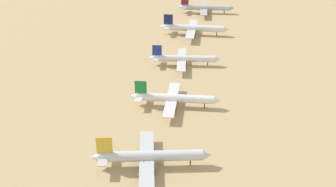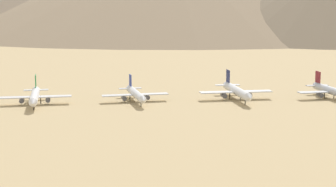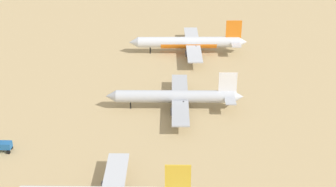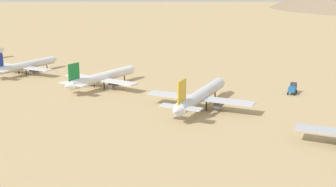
{
  "view_description": "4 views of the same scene",
  "coord_description": "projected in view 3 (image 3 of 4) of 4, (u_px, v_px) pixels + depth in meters",
  "views": [
    {
      "loc": [
        4.28,
        -179.79,
        99.44
      ],
      "look_at": [
        -1.14,
        0.34,
        6.67
      ],
      "focal_mm": 49.65,
      "sensor_mm": 36.0,
      "label": 1
    },
    {
      "loc": [
        267.13,
        -6.1,
        46.74
      ],
      "look_at": [
        18.38,
        58.65,
        5.4
      ],
      "focal_mm": 62.47,
      "sensor_mm": 36.0,
      "label": 2
    },
    {
      "loc": [
        -27.4,
        45.16,
        74.61
      ],
      "look_at": [
        -15.94,
        -92.53,
        5.51
      ],
      "focal_mm": 54.6,
      "sensor_mm": 36.0,
      "label": 3
    },
    {
      "loc": [
        -124.66,
        -96.21,
        38.24
      ],
      "look_at": [
        -7.4,
        -32.48,
        3.71
      ],
      "focal_mm": 44.9,
      "sensor_mm": 36.0,
      "label": 4
    }
  ],
  "objects": [
    {
      "name": "parked_jet_1",
      "position": [
        177.0,
        97.0,
        155.65
      ],
      "size": [
        42.27,
        34.37,
        12.18
      ],
      "color": "#B2B7C1",
      "rests_on": "ground"
    },
    {
      "name": "parked_jet_0",
      "position": [
        190.0,
        43.0,
        196.24
      ],
      "size": [
        45.63,
        37.15,
        13.15
      ],
      "color": "silver",
      "rests_on": "ground"
    },
    {
      "name": "service_truck",
      "position": [
        1.0,
        145.0,
        135.04
      ],
      "size": [
        5.31,
        2.9,
        3.9
      ],
      "color": "#1E5999",
      "rests_on": "ground"
    }
  ]
}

